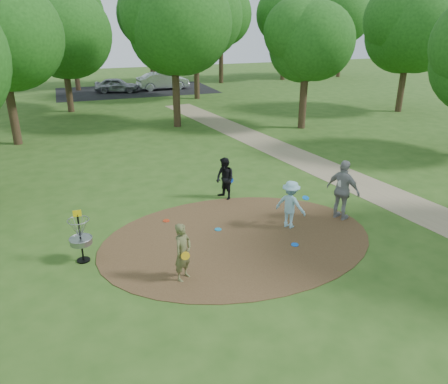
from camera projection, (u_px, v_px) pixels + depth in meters
name	position (u px, v px, depth m)	size (l,w,h in m)	color
ground	(238.00, 239.00, 13.33)	(100.00, 100.00, 0.00)	#2D5119
dirt_clearing	(238.00, 239.00, 13.32)	(8.40, 8.40, 0.02)	#47301C
footpath	(372.00, 189.00, 17.14)	(2.00, 40.00, 0.01)	#8C7A5B
parking_lot	(136.00, 90.00, 40.08)	(14.00, 8.00, 0.01)	black
player_observer_with_disc	(183.00, 252.00, 11.02)	(0.68, 0.65, 1.57)	brown
player_throwing_with_disc	(290.00, 205.00, 13.81)	(1.21, 1.17, 1.57)	#8CC1D2
player_walking_with_disc	(225.00, 179.00, 16.00)	(0.81, 0.92, 1.57)	black
player_waiting_with_disc	(343.00, 190.00, 14.30)	(0.94, 1.30, 2.04)	gray
disc_ground_cyan	(218.00, 229.00, 13.87)	(0.22, 0.22, 0.02)	#1680B3
disc_ground_blue	(295.00, 245.00, 12.95)	(0.22, 0.22, 0.02)	blue
disc_ground_red	(166.00, 221.00, 14.46)	(0.22, 0.22, 0.02)	red
car_left	(117.00, 85.00, 38.83)	(1.52, 3.77, 1.29)	#93949A
car_right	(163.00, 81.00, 40.35)	(1.65, 4.73, 1.56)	#ABAFB3
disc_golf_basket	(80.00, 233.00, 11.82)	(0.63, 0.63, 1.54)	black
tree_ring	(214.00, 41.00, 20.25)	(37.41, 45.54, 9.36)	#332316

